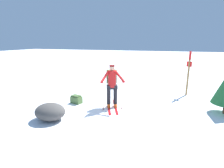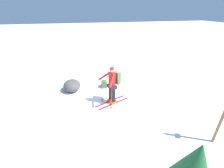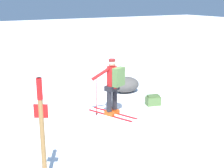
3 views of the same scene
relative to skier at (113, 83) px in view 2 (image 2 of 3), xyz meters
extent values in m
plane|color=white|center=(0.20, -0.07, -0.96)|extent=(80.00, 80.00, 0.00)
cube|color=red|center=(0.13, 0.02, -0.95)|extent=(0.71, 1.50, 0.01)
cube|color=#C64714|center=(0.13, 0.02, -0.89)|extent=(0.22, 0.32, 0.12)
cylinder|color=black|center=(0.13, 0.02, -0.48)|extent=(0.15, 0.15, 0.69)
cube|color=red|center=(-0.11, -0.09, -0.95)|extent=(0.71, 1.50, 0.01)
cube|color=#C64714|center=(-0.11, -0.09, -0.89)|extent=(0.22, 0.32, 0.12)
cylinder|color=black|center=(-0.11, -0.09, -0.48)|extent=(0.15, 0.15, 0.69)
cube|color=black|center=(0.01, -0.03, -0.14)|extent=(0.48, 0.40, 0.14)
cylinder|color=red|center=(0.01, -0.03, 0.17)|extent=(0.30, 0.30, 0.62)
sphere|color=tan|center=(0.01, -0.03, 0.59)|extent=(0.20, 0.20, 0.20)
cylinder|color=maroon|center=(0.01, -0.03, 0.68)|extent=(0.19, 0.19, 0.06)
cube|color=#4C6B38|center=(-0.08, 0.18, 0.22)|extent=(0.43, 0.31, 0.53)
cylinder|color=red|center=(0.45, -0.17, -0.37)|extent=(0.02, 0.02, 1.16)
cylinder|color=black|center=(0.45, -0.17, -0.90)|extent=(0.07, 0.07, 0.01)
cylinder|color=red|center=(0.35, -0.10, 0.29)|extent=(0.49, 0.36, 0.40)
cylinder|color=red|center=(-0.19, -0.45, -0.37)|extent=(0.02, 0.02, 1.16)
cylinder|color=black|center=(-0.19, -0.45, -0.90)|extent=(0.07, 0.07, 0.01)
cylinder|color=red|center=(-0.16, -0.32, 0.29)|extent=(0.19, 0.53, 0.40)
cube|color=#4C6B38|center=(-1.53, -0.10, -0.82)|extent=(0.50, 0.38, 0.28)
cube|color=#415B2F|center=(-1.53, -0.10, -0.65)|extent=(0.42, 0.31, 0.06)
cylinder|color=olive|center=(2.88, 2.59, 0.08)|extent=(0.08, 0.08, 2.07)
ellipsoid|color=#474442|center=(-1.53, -1.77, -0.68)|extent=(1.01, 0.86, 0.56)
cone|color=#1E5B2D|center=(4.04, 0.68, 0.06)|extent=(1.00, 1.00, 1.30)
camera|label=1|loc=(2.10, -6.14, 1.58)|focal=28.00mm
camera|label=2|loc=(5.49, -1.30, 2.85)|focal=24.00mm
camera|label=3|loc=(4.27, 7.47, 2.38)|focal=50.00mm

